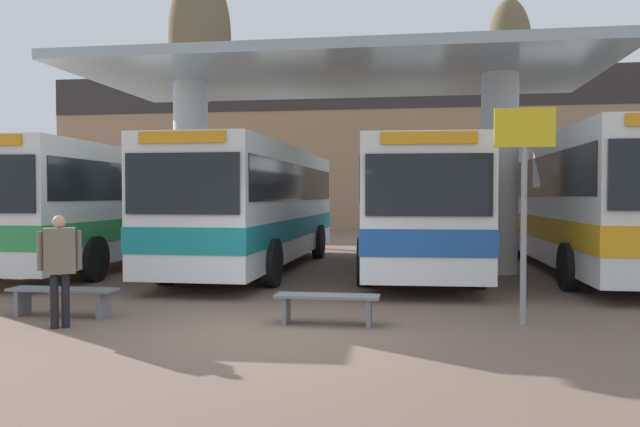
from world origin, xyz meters
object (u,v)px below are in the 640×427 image
object	(u,v)px
transit_bus_far_right_bay	(584,199)
waiting_bench_mid_platform	(327,303)
transit_bus_right_bay	(413,203)
waiting_bench_far_platform	(63,295)
poplar_tree_behind_left	(509,54)
transit_bus_left_bay	(110,202)
pedestrian_waiting	(60,259)
parked_car_street	(565,215)
info_sign_platform	(524,172)
transit_bus_center_bay	(257,202)
poplar_tree_behind_right	(200,39)

from	to	relation	value
transit_bus_far_right_bay	waiting_bench_mid_platform	world-z (taller)	transit_bus_far_right_bay
transit_bus_right_bay	waiting_bench_far_platform	world-z (taller)	transit_bus_right_bay
poplar_tree_behind_left	transit_bus_far_right_bay	bearing A→B (deg)	-87.40
transit_bus_left_bay	pedestrian_waiting	distance (m)	8.83
transit_bus_left_bay	poplar_tree_behind_left	bearing A→B (deg)	-141.56
waiting_bench_mid_platform	waiting_bench_far_platform	distance (m)	4.38
transit_bus_left_bay	parked_car_street	world-z (taller)	transit_bus_left_bay
transit_bus_far_right_bay	info_sign_platform	bearing A→B (deg)	68.45
transit_bus_center_bay	transit_bus_far_right_bay	size ratio (longest dim) A/B	0.96
transit_bus_right_bay	pedestrian_waiting	world-z (taller)	transit_bus_right_bay
transit_bus_left_bay	poplar_tree_behind_right	world-z (taller)	poplar_tree_behind_right
transit_bus_right_bay	transit_bus_far_right_bay	xyz separation A→B (m)	(4.37, -0.28, 0.13)
info_sign_platform	waiting_bench_mid_platform	bearing A→B (deg)	-171.17
parked_car_street	pedestrian_waiting	bearing A→B (deg)	-113.83
waiting_bench_mid_platform	poplar_tree_behind_left	bearing A→B (deg)	73.74
transit_bus_left_bay	poplar_tree_behind_left	size ratio (longest dim) A/B	1.10
transit_bus_far_right_bay	waiting_bench_far_platform	xyz separation A→B (m)	(-10.03, -7.56, -1.55)
info_sign_platform	parked_car_street	distance (m)	23.32
transit_bus_left_bay	transit_bus_right_bay	distance (m)	8.61
transit_bus_center_bay	transit_bus_right_bay	bearing A→B (deg)	-167.93
poplar_tree_behind_left	waiting_bench_mid_platform	bearing A→B (deg)	-106.26
info_sign_platform	parked_car_street	size ratio (longest dim) A/B	0.78
poplar_tree_behind_right	parked_car_street	world-z (taller)	poplar_tree_behind_right
transit_bus_left_bay	waiting_bench_far_platform	distance (m)	7.98
waiting_bench_mid_platform	parked_car_street	bearing A→B (deg)	69.27
transit_bus_right_bay	waiting_bench_far_platform	xyz separation A→B (m)	(-5.66, -7.83, -1.43)
transit_bus_left_bay	poplar_tree_behind_left	world-z (taller)	poplar_tree_behind_left
transit_bus_left_bay	poplar_tree_behind_right	distance (m)	12.24
waiting_bench_mid_platform	pedestrian_waiting	world-z (taller)	pedestrian_waiting
waiting_bench_far_platform	transit_bus_center_bay	bearing A→B (deg)	78.05
waiting_bench_mid_platform	poplar_tree_behind_right	xyz separation A→B (m)	(-8.13, 17.21, 8.55)
waiting_bench_mid_platform	transit_bus_far_right_bay	bearing A→B (deg)	53.20
waiting_bench_far_platform	parked_car_street	size ratio (longest dim) A/B	0.42
transit_bus_center_bay	info_sign_platform	size ratio (longest dim) A/B	3.25
pedestrian_waiting	poplar_tree_behind_left	world-z (taller)	poplar_tree_behind_left
parked_car_street	waiting_bench_far_platform	bearing A→B (deg)	-115.57
waiting_bench_mid_platform	poplar_tree_behind_right	size ratio (longest dim) A/B	0.13
transit_bus_center_bay	waiting_bench_mid_platform	world-z (taller)	transit_bus_center_bay
waiting_bench_mid_platform	parked_car_street	distance (m)	24.63
transit_bus_center_bay	waiting_bench_far_platform	size ratio (longest dim) A/B	6.03
transit_bus_right_bay	info_sign_platform	world-z (taller)	info_sign_platform
parked_car_street	transit_bus_right_bay	bearing A→B (deg)	-112.02
transit_bus_right_bay	transit_bus_far_right_bay	distance (m)	4.38
waiting_bench_far_platform	poplar_tree_behind_left	distance (m)	21.56
poplar_tree_behind_right	transit_bus_right_bay	bearing A→B (deg)	-44.92
transit_bus_far_right_bay	waiting_bench_far_platform	bearing A→B (deg)	36.18
transit_bus_left_bay	parked_car_street	xyz separation A→B (m)	(16.02, 15.75, -0.80)
waiting_bench_mid_platform	pedestrian_waiting	xyz separation A→B (m)	(-3.91, -0.84, 0.69)
transit_bus_far_right_bay	transit_bus_right_bay	bearing A→B (deg)	-4.45
transit_bus_far_right_bay	poplar_tree_behind_right	xyz separation A→B (m)	(-13.78, 9.66, 6.99)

